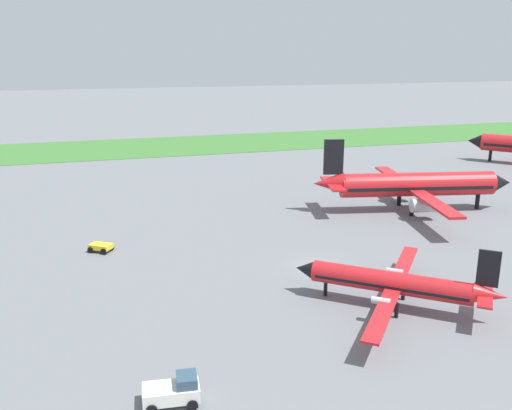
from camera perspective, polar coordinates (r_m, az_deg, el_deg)
The scene contains 6 objects.
ground_plane at distance 58.53m, azimuth 6.40°, elevation -6.28°, with size 600.00×600.00×0.00m, color slate.
grass_taxiway_strip at distance 133.73m, azimuth -7.33°, elevation 6.16°, with size 360.00×28.00×0.08m, color #3D7533.
airplane_foreground_turboprop at distance 49.84m, azimuth 14.13°, elevation -7.80°, with size 15.33×17.11×6.35m.
airplane_midfield_jet at distance 80.18m, azimuth 15.95°, elevation 2.01°, with size 28.37×28.75×10.25m.
baggage_cart_near_gate at distance 64.37m, azimuth -15.75°, elevation -4.18°, with size 2.95×2.80×0.90m.
pushback_tug_midfield at distance 37.32m, azimuth -8.48°, elevation -18.47°, with size 3.77×2.37×1.95m.
Camera 1 is at (-21.94, -49.72, 21.73)m, focal length 38.68 mm.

